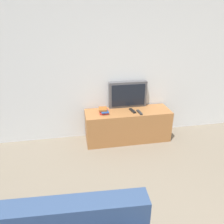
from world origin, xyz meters
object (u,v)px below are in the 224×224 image
(book_stack, at_px, (104,111))
(remote_on_stand, at_px, (133,111))
(television, at_px, (128,95))
(tv_stand, at_px, (128,125))
(remote_secondary, at_px, (139,112))

(book_stack, xyz_separation_m, remote_on_stand, (0.49, -0.04, -0.02))
(television, xyz_separation_m, book_stack, (-0.45, -0.17, -0.19))
(tv_stand, xyz_separation_m, remote_secondary, (0.17, -0.11, 0.28))
(book_stack, distance_m, remote_secondary, 0.60)
(television, height_order, remote_on_stand, television)
(television, bearing_deg, book_stack, -158.96)
(television, relative_size, remote_secondary, 3.53)
(tv_stand, distance_m, remote_on_stand, 0.29)
(television, bearing_deg, remote_secondary, -66.73)
(television, xyz_separation_m, remote_secondary, (0.13, -0.30, -0.22))
(remote_on_stand, bearing_deg, remote_secondary, -41.36)
(television, distance_m, book_stack, 0.52)
(book_stack, bearing_deg, remote_secondary, -12.12)
(book_stack, bearing_deg, remote_on_stand, -4.78)
(tv_stand, height_order, remote_secondary, remote_secondary)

